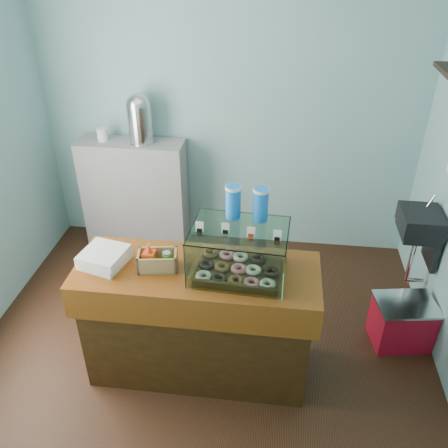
# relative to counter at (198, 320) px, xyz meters

# --- Properties ---
(ground) EXTENTS (3.50, 3.50, 0.00)m
(ground) POSITION_rel_counter_xyz_m (0.00, 0.25, -0.46)
(ground) COLOR black
(ground) RESTS_ON ground
(room_shell) EXTENTS (3.54, 3.04, 2.82)m
(room_shell) POSITION_rel_counter_xyz_m (0.03, 0.26, 1.25)
(room_shell) COLOR #77AEAD
(room_shell) RESTS_ON ground
(counter) EXTENTS (1.60, 0.60, 0.90)m
(counter) POSITION_rel_counter_xyz_m (0.00, 0.00, 0.00)
(counter) COLOR #3D230B
(counter) RESTS_ON ground
(back_shelf) EXTENTS (1.00, 0.32, 1.10)m
(back_shelf) POSITION_rel_counter_xyz_m (-0.90, 1.57, 0.09)
(back_shelf) COLOR gray
(back_shelf) RESTS_ON ground
(display_case) EXTENTS (0.62, 0.47, 0.55)m
(display_case) POSITION_rel_counter_xyz_m (0.28, 0.03, 0.62)
(display_case) COLOR #301E0E
(display_case) RESTS_ON counter
(condiment_crate) EXTENTS (0.27, 0.19, 0.19)m
(condiment_crate) POSITION_rel_counter_xyz_m (-0.26, -0.01, 0.51)
(condiment_crate) COLOR tan
(condiment_crate) RESTS_ON counter
(pastry_boxes) EXTENTS (0.33, 0.33, 0.11)m
(pastry_boxes) POSITION_rel_counter_xyz_m (-0.61, -0.01, 0.50)
(pastry_boxes) COLOR white
(pastry_boxes) RESTS_ON counter
(coffee_urn) EXTENTS (0.25, 0.25, 0.46)m
(coffee_urn) POSITION_rel_counter_xyz_m (-0.78, 1.58, 0.88)
(coffee_urn) COLOR silver
(coffee_urn) RESTS_ON back_shelf
(red_cooler) EXTENTS (0.49, 0.40, 0.39)m
(red_cooler) POSITION_rel_counter_xyz_m (1.51, 0.45, -0.26)
(red_cooler) COLOR #B60E26
(red_cooler) RESTS_ON ground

